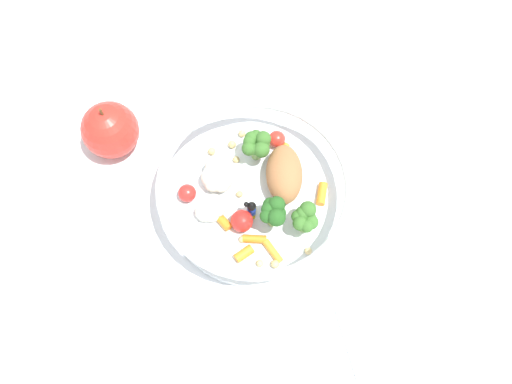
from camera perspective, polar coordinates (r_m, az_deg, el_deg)
name	(u,v)px	position (r m, az deg, el deg)	size (l,w,h in m)	color
ground_plane	(255,201)	(0.72, -0.15, -1.00)	(2.40, 2.40, 0.00)	white
food_container	(255,190)	(0.69, -0.11, 0.21)	(0.26, 0.26, 0.07)	white
loose_apple	(110,130)	(0.75, -15.96, 6.67)	(0.08, 0.08, 0.09)	red
folded_napkin	(389,328)	(0.69, 14.58, -14.49)	(0.12, 0.10, 0.01)	white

